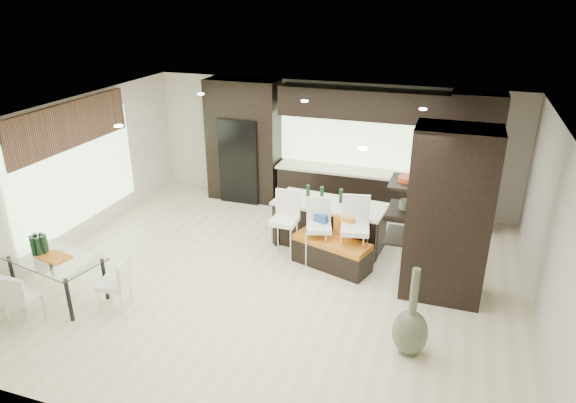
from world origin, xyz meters
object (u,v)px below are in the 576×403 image
(chair_end, at_px, (114,287))
(stool_right, at_px, (354,242))
(floor_vase, at_px, (412,312))
(bench, at_px, (332,253))
(kitchen_island, at_px, (329,224))
(stool_left, at_px, (284,233))
(dining_table, at_px, (59,278))
(chair_near, at_px, (23,300))
(stool_mid, at_px, (319,239))

(chair_end, bearing_deg, stool_right, -65.68)
(stool_right, bearing_deg, floor_vase, -69.75)
(stool_right, height_order, bench, stool_right)
(kitchen_island, relative_size, stool_right, 1.93)
(stool_left, relative_size, dining_table, 0.69)
(kitchen_island, distance_m, stool_right, 1.00)
(kitchen_island, bearing_deg, stool_left, -123.88)
(chair_near, bearing_deg, floor_vase, 2.38)
(stool_mid, xyz_separation_m, dining_table, (-3.52, -2.32, -0.13))
(stool_left, relative_size, chair_end, 1.29)
(dining_table, height_order, chair_near, chair_near)
(stool_left, relative_size, bench, 0.74)
(dining_table, bearing_deg, bench, 42.59)
(dining_table, bearing_deg, kitchen_island, 52.32)
(stool_mid, relative_size, chair_near, 1.23)
(stool_mid, bearing_deg, floor_vase, -64.69)
(bench, distance_m, dining_table, 4.41)
(stool_right, distance_m, floor_vase, 2.23)
(floor_vase, xyz_separation_m, dining_table, (-5.29, -0.39, -0.29))
(chair_near, bearing_deg, chair_end, 25.21)
(kitchen_island, height_order, floor_vase, floor_vase)
(stool_left, bearing_deg, bench, -0.54)
(stool_mid, distance_m, chair_near, 4.64)
(bench, xyz_separation_m, chair_near, (-3.76, -3.00, 0.13))
(kitchen_island, relative_size, bench, 1.50)
(stool_mid, xyz_separation_m, floor_vase, (1.78, -1.93, 0.16))
(stool_mid, distance_m, floor_vase, 2.63)
(stool_left, bearing_deg, stool_mid, 1.44)
(stool_mid, relative_size, dining_table, 0.66)
(bench, distance_m, chair_near, 4.81)
(bench, relative_size, floor_vase, 1.07)
(floor_vase, bearing_deg, dining_table, -175.74)
(dining_table, bearing_deg, floor_vase, 15.45)
(bench, height_order, floor_vase, floor_vase)
(stool_right, distance_m, chair_end, 3.88)
(stool_right, relative_size, chair_end, 1.36)
(bench, height_order, chair_near, chair_near)
(stool_mid, bearing_deg, chair_end, -154.41)
(bench, bearing_deg, kitchen_island, 125.68)
(stool_left, xyz_separation_m, stool_mid, (0.63, 0.01, -0.02))
(dining_table, bearing_deg, chair_near, -78.82)
(stool_right, relative_size, chair_near, 1.36)
(floor_vase, bearing_deg, chair_end, -174.73)
(floor_vase, distance_m, dining_table, 5.31)
(stool_right, bearing_deg, kitchen_island, 118.21)
(stool_mid, bearing_deg, chair_near, -156.64)
(chair_end, bearing_deg, bench, -62.14)
(bench, height_order, chair_end, chair_end)
(stool_right, bearing_deg, stool_mid, 167.14)
(kitchen_island, bearing_deg, dining_table, -133.27)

